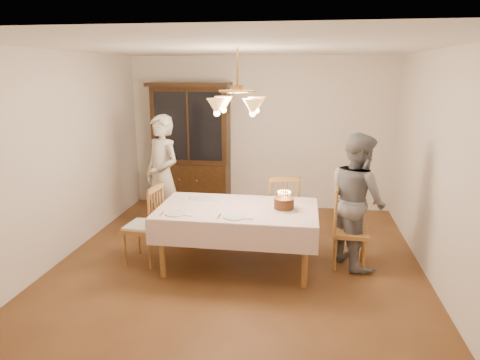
% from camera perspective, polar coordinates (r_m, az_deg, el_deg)
% --- Properties ---
extents(ground, '(5.00, 5.00, 0.00)m').
position_cam_1_polar(ground, '(5.42, -0.32, -11.34)').
color(ground, '#543218').
rests_on(ground, ground).
extents(room_shell, '(5.00, 5.00, 5.00)m').
position_cam_1_polar(room_shell, '(4.95, -0.35, 5.40)').
color(room_shell, white).
rests_on(room_shell, ground).
extents(dining_table, '(1.90, 1.10, 0.76)m').
position_cam_1_polar(dining_table, '(5.16, -0.33, -4.49)').
color(dining_table, brown).
rests_on(dining_table, ground).
extents(china_hutch, '(1.38, 0.54, 2.16)m').
position_cam_1_polar(china_hutch, '(7.45, -6.50, 4.15)').
color(china_hutch, black).
rests_on(china_hutch, ground).
extents(chair_far_side, '(0.49, 0.48, 1.00)m').
position_cam_1_polar(chair_far_side, '(5.94, 5.70, -4.45)').
color(chair_far_side, brown).
rests_on(chair_far_side, ground).
extents(chair_left_end, '(0.47, 0.49, 1.00)m').
position_cam_1_polar(chair_left_end, '(5.50, -12.69, -6.19)').
color(chair_left_end, brown).
rests_on(chair_left_end, ground).
extents(chair_right_end, '(0.45, 0.47, 1.00)m').
position_cam_1_polar(chair_right_end, '(5.41, 14.36, -6.79)').
color(chair_right_end, brown).
rests_on(chair_right_end, ground).
extents(elderly_woman, '(0.77, 0.72, 1.76)m').
position_cam_1_polar(elderly_woman, '(6.27, -10.29, 0.56)').
color(elderly_woman, beige).
rests_on(elderly_woman, ground).
extents(adult_in_grey, '(0.91, 0.99, 1.65)m').
position_cam_1_polar(adult_in_grey, '(5.41, 15.32, -2.57)').
color(adult_in_grey, slate).
rests_on(adult_in_grey, ground).
extents(birthday_cake, '(0.30, 0.30, 0.22)m').
position_cam_1_polar(birthday_cake, '(5.07, 5.88, -3.21)').
color(birthday_cake, white).
rests_on(birthday_cake, dining_table).
extents(place_setting_near_left, '(0.37, 0.23, 0.02)m').
position_cam_1_polar(place_setting_near_left, '(4.95, -8.43, -4.47)').
color(place_setting_near_left, white).
rests_on(place_setting_near_left, dining_table).
extents(place_setting_near_right, '(0.40, 0.25, 0.02)m').
position_cam_1_polar(place_setting_near_right, '(4.81, -0.61, -4.91)').
color(place_setting_near_right, white).
rests_on(place_setting_near_right, dining_table).
extents(place_setting_far_left, '(0.39, 0.24, 0.02)m').
position_cam_1_polar(place_setting_far_left, '(5.49, -4.86, -2.48)').
color(place_setting_far_left, white).
rests_on(place_setting_far_left, dining_table).
extents(chandelier, '(0.62, 0.62, 0.73)m').
position_cam_1_polar(chandelier, '(4.90, -0.35, 9.97)').
color(chandelier, '#BF8C3F').
rests_on(chandelier, ground).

